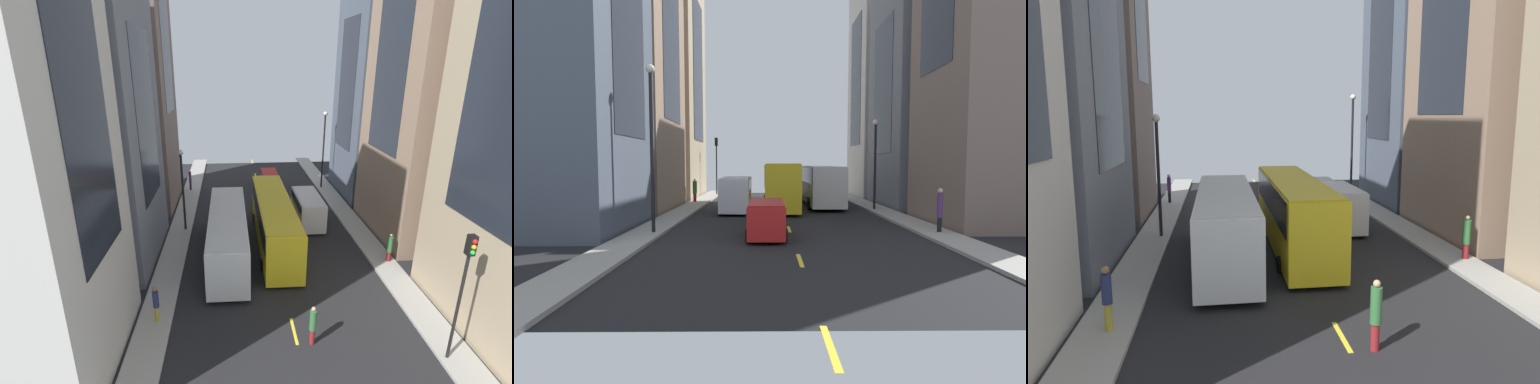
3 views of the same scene
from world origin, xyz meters
The scene contains 20 objects.
ground_plane centered at (0.00, 0.00, 0.00)m, with size 40.52×40.52×0.00m, color black.
sidewalk_west centered at (-7.34, 0.00, 0.07)m, with size 1.84×44.00×0.15m, color #9E9B93.
sidewalk_east centered at (7.34, 0.00, 0.07)m, with size 1.84×44.00×0.15m, color #9E9B93.
lane_stripe_1 centered at (0.00, -14.00, 0.01)m, with size 0.16×2.00×0.01m, color yellow.
lane_stripe_2 centered at (0.00, -7.00, 0.01)m, with size 0.16×2.00×0.01m, color yellow.
lane_stripe_3 centered at (0.00, 0.00, 0.01)m, with size 0.16×2.00×0.01m, color yellow.
lane_stripe_4 centered at (0.00, 7.00, 0.01)m, with size 0.16×2.00×0.01m, color yellow.
lane_stripe_5 centered at (0.00, 14.00, 0.01)m, with size 0.16×2.00×0.01m, color yellow.
lane_stripe_6 centered at (0.00, 21.00, 0.01)m, with size 0.16×2.00×0.01m, color yellow.
building_east_2 centered at (11.76, 7.01, 11.12)m, with size 6.67×8.70×22.24m.
city_bus_white centered at (-3.38, -5.81, 2.01)m, with size 2.80×11.63×3.35m.
streetcar_yellow centered at (0.11, -3.98, 2.12)m, with size 2.70×12.76×3.59m.
delivery_van_white centered at (3.45, -0.57, 1.51)m, with size 2.25×5.27×2.58m.
car_red_0 centered at (1.25, 9.29, 1.03)m, with size 1.88×4.37×1.75m.
pedestrian_crossing_mid centered at (-7.46, 8.77, 1.34)m, with size 0.29×0.29×2.20m.
pedestrian_waiting_curb centered at (0.73, -14.94, 1.15)m, with size 0.34×0.34×2.15m.
pedestrian_crossing_near centered at (-7.16, -12.84, 1.29)m, with size 0.32×0.32×2.09m.
pedestrian_walking_far centered at (7.72, -7.59, 1.22)m, with size 0.38×0.38×2.05m.
streetlamp_near centered at (-6.92, -1.35, 4.28)m, with size 0.44×0.44×6.71m.
streetlamp_far centered at (6.92, 8.61, 5.12)m, with size 0.44×0.44×8.28m.
Camera 3 is at (-3.66, -26.85, 6.76)m, focal length 32.13 mm.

